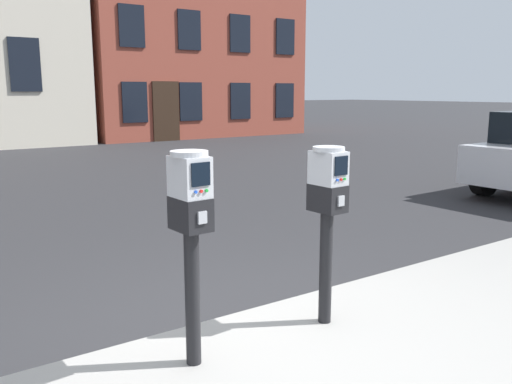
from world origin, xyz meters
TOP-DOWN VIEW (x-y plane):
  - ground_plane at (0.00, 0.00)m, footprint 160.00×160.00m
  - parking_meter_near_kerb at (-0.52, -0.28)m, footprint 0.23×0.26m
  - parking_meter_twin_adjacent at (0.53, -0.28)m, footprint 0.23×0.26m
  - townhouse_brownstone at (8.37, 17.69)m, footprint 8.60×6.15m

SIDE VIEW (x-z plane):
  - ground_plane at x=0.00m, z-range 0.00..0.00m
  - parking_meter_twin_adjacent at x=0.53m, z-range 0.38..1.63m
  - parking_meter_near_kerb at x=-0.52m, z-range 0.38..1.67m
  - townhouse_brownstone at x=8.37m, z-range 0.00..10.06m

